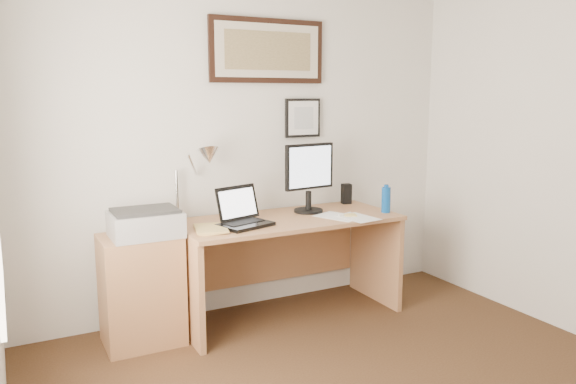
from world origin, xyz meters
TOP-DOWN VIEW (x-y plane):
  - wall_back at (0.00, 2.00)m, footprint 3.50×0.02m
  - side_cabinet at (-0.92, 1.68)m, footprint 0.50×0.40m
  - water_bottle at (0.89, 1.46)m, footprint 0.07×0.07m
  - bottle_cap at (0.89, 1.46)m, footprint 0.03×0.03m
  - speaker at (0.81, 1.89)m, footprint 0.08×0.07m
  - paper_sheet_a at (0.49, 1.50)m, footprint 0.33×0.38m
  - paper_sheet_b at (0.59, 1.39)m, footprint 0.24×0.32m
  - sticky_pad at (0.58, 1.47)m, footprint 0.12×0.12m
  - marker_pen at (0.56, 1.52)m, footprint 0.14×0.06m
  - book at (-0.58, 1.55)m, footprint 0.26×0.32m
  - desk at (0.15, 1.72)m, footprint 1.60×0.70m
  - laptop at (-0.24, 1.57)m, footprint 0.40×0.39m
  - lcd_monitor at (0.38, 1.73)m, footprint 0.42×0.22m
  - printer at (-0.88, 1.65)m, footprint 0.44×0.34m
  - desk_lamp at (-0.41, 1.81)m, footprint 0.29×0.27m
  - picture_large at (0.15, 1.97)m, footprint 0.92×0.04m
  - picture_small at (0.45, 1.97)m, footprint 0.30×0.03m

SIDE VIEW (x-z plane):
  - side_cabinet at x=-0.92m, z-range 0.00..0.73m
  - desk at x=0.15m, z-range 0.14..0.89m
  - paper_sheet_a at x=0.49m, z-range 0.75..0.75m
  - paper_sheet_b at x=0.59m, z-range 0.75..0.75m
  - sticky_pad at x=0.58m, z-range 0.75..0.76m
  - marker_pen at x=0.56m, z-range 0.75..0.77m
  - book at x=-0.58m, z-range 0.75..0.77m
  - laptop at x=-0.24m, z-range 0.68..0.94m
  - printer at x=-0.88m, z-range 0.73..0.91m
  - speaker at x=0.81m, z-range 0.75..0.91m
  - water_bottle at x=0.89m, z-range 0.75..0.94m
  - bottle_cap at x=0.89m, z-range 0.94..0.96m
  - lcd_monitor at x=0.38m, z-range 0.78..1.30m
  - desk_lamp at x=-0.41m, z-range 0.92..1.45m
  - wall_back at x=0.00m, z-range 0.00..2.50m
  - picture_small at x=0.45m, z-range 1.30..1.60m
  - picture_large at x=0.15m, z-range 1.72..2.19m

